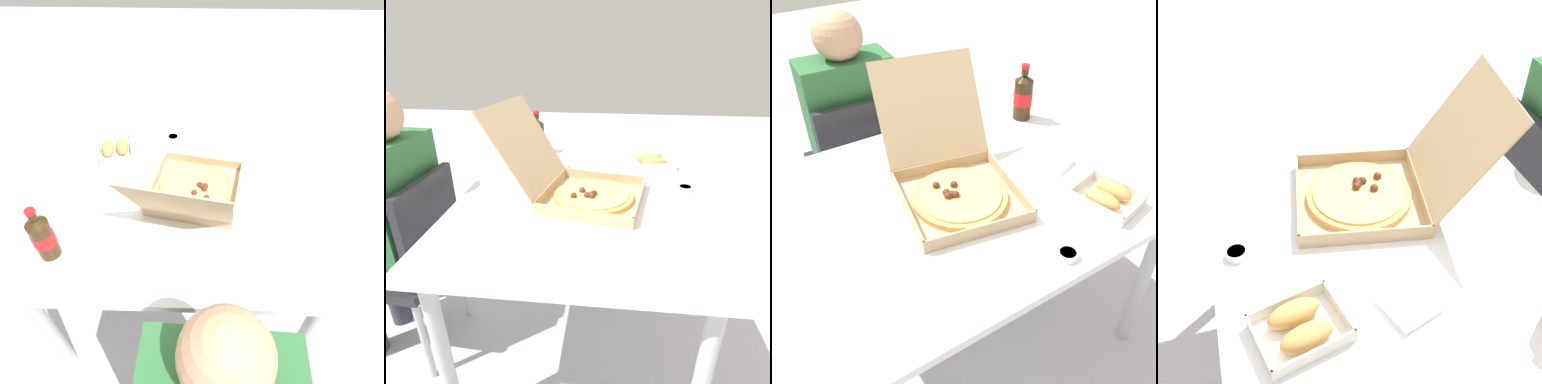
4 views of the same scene
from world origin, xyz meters
The scene contains 10 objects.
ground_plane centered at (0.00, 0.00, 0.00)m, with size 10.00×10.00×0.00m, color #B2B2B7.
dining_table centered at (0.00, 0.00, 0.66)m, with size 1.15×0.93×0.74m.
chair centered at (-0.14, 0.70, 0.48)m, with size 0.42×0.42×0.83m.
diner_person centered at (-0.14, 0.76, 0.69)m, with size 0.37×0.41×1.15m.
pizza_box_open centered at (-0.06, 0.01, 0.79)m, with size 0.44×0.59×0.34m.
bread_side_box centered at (0.31, -0.29, 0.77)m, with size 0.19×0.22×0.06m.
cola_bottle centered at (0.43, 0.28, 0.84)m, with size 0.07×0.07×0.22m.
paper_menu centered at (-0.35, 0.25, 0.74)m, with size 0.21×0.15×0.00m, color white.
napkin_pile centered at (0.31, -0.05, 0.75)m, with size 0.11×0.11×0.02m, color white.
dipping_sauce_cup centered at (0.05, -0.40, 0.75)m, with size 0.06×0.06×0.02m.
Camera 2 is at (-1.17, -0.10, 1.29)m, focal length 30.73 mm.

